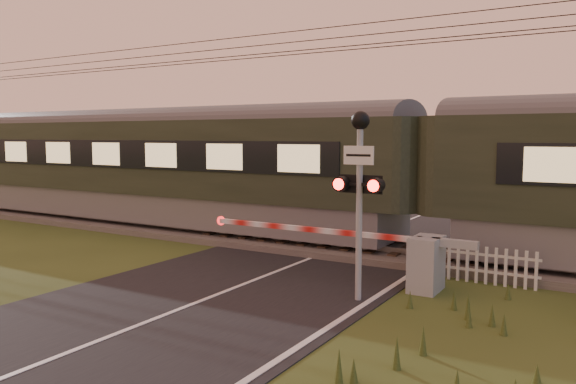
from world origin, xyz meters
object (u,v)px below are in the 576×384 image
Objects in this scene: train at (429,174)px; boom_gate at (414,259)px; crossing_signal at (360,172)px; picket_fence at (472,264)px.

train is 3.48m from boom_gate.
train reaches higher than boom_gate.
boom_gate is 2.38m from crossing_signal.
crossing_signal is 3.60m from picket_fence.
crossing_signal reaches higher than boom_gate.
picket_fence is at bearing 58.32° from crossing_signal.
crossing_signal is at bearing -121.68° from picket_fence.
train is 3.01m from picket_fence.
boom_gate is 1.76× the size of crossing_signal.
train is at bearing 90.01° from crossing_signal.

